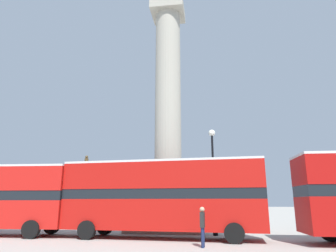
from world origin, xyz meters
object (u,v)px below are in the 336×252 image
(bus_c, at_px, (162,195))
(pedestrian_near_lamp, at_px, (202,224))
(street_lamp, at_px, (213,174))
(equestrian_statue, at_px, (84,204))
(monument_column, at_px, (168,136))

(bus_c, relative_size, pedestrian_near_lamp, 6.45)
(street_lamp, relative_size, pedestrian_near_lamp, 3.73)
(equestrian_statue, relative_size, street_lamp, 0.94)
(pedestrian_near_lamp, bearing_deg, equestrian_statue, 47.05)
(street_lamp, height_order, pedestrian_near_lamp, street_lamp)
(street_lamp, bearing_deg, equestrian_statue, 148.39)
(bus_c, relative_size, street_lamp, 1.73)
(equestrian_statue, height_order, pedestrian_near_lamp, equestrian_statue)
(street_lamp, bearing_deg, pedestrian_near_lamp, -97.09)
(equestrian_statue, bearing_deg, pedestrian_near_lamp, -36.76)
(bus_c, height_order, street_lamp, street_lamp)
(monument_column, bearing_deg, pedestrian_near_lamp, -70.86)
(monument_column, relative_size, bus_c, 1.70)
(street_lamp, bearing_deg, bus_c, -144.68)
(monument_column, height_order, bus_c, monument_column)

